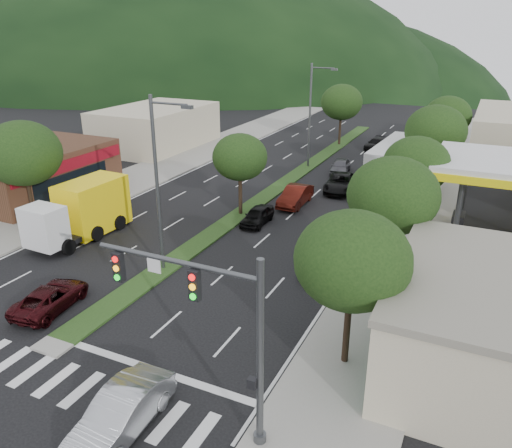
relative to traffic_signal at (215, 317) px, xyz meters
The scene contains 30 objects.
ground 10.27m from the traffic_signal, behind, with size 160.00×160.00×0.00m, color black.
sidewalk_right 27.15m from the traffic_signal, 82.55° to the left, with size 5.00×90.00×0.15m, color gray.
sidewalk_left 34.79m from the traffic_signal, 129.70° to the left, with size 6.00×90.00×0.15m, color gray.
median 31.23m from the traffic_signal, 107.00° to the left, with size 1.60×56.00×0.12m, color #1B3513.
crosswalk 10.16m from the traffic_signal, behind, with size 19.00×2.20×0.01m, color silver.
traffic_signal is the anchor object (origin of this frame).
storefront_right 12.01m from the traffic_signal, 40.04° to the left, with size 9.00×10.00×4.00m, color beige.
shop_left 32.19m from the traffic_signal, 148.97° to the left, with size 10.15×12.00×4.00m.
bldg_left_far 45.32m from the traffic_signal, 128.26° to the left, with size 9.00×14.00×4.60m, color beige.
hill_far 142.79m from the traffic_signal, 128.60° to the left, with size 176.00×132.00×82.00m, color black.
tree_r_a 6.29m from the traffic_signal, 61.80° to the left, with size 4.60×4.60×6.63m.
tree_r_b 13.87m from the traffic_signal, 77.63° to the left, with size 4.80×4.80×6.94m.
tree_r_c 21.74m from the traffic_signal, 82.15° to the left, with size 4.40×4.40×6.48m.
tree_r_d 31.68m from the traffic_signal, 84.62° to the left, with size 5.00×5.00×7.17m.
tree_r_e 41.65m from the traffic_signal, 85.91° to the left, with size 4.60×4.60×6.71m.
tree_med_near 21.53m from the traffic_signal, 114.80° to the left, with size 4.00×4.00×6.02m.
tree_med_far 46.43m from the traffic_signal, 101.22° to the left, with size 4.80×4.80×6.94m.
tree_l_a 24.43m from the traffic_signal, 151.81° to the left, with size 5.20×5.20×7.25m.
streetlight_near 13.03m from the traffic_signal, 132.77° to the left, with size 2.60×0.25×10.00m.
streetlight_mid 35.66m from the traffic_signal, 104.33° to the left, with size 2.60×0.25×10.00m.
sedan_silver 5.14m from the traffic_signal, 154.39° to the right, with size 1.64×4.69×1.55m, color #A5A7AC.
suv_maroon 12.78m from the traffic_signal, 163.03° to the left, with size 2.02×4.39×1.22m, color black.
car_queue_a 20.08m from the traffic_signal, 111.13° to the left, with size 1.48×3.69×1.26m, color black.
car_queue_b 13.96m from the traffic_signal, 92.46° to the left, with size 1.72×4.23×1.23m, color #55565B.
car_queue_c 24.44m from the traffic_signal, 104.62° to the left, with size 1.60×4.58×1.51m, color #4C130C.
car_queue_d 28.87m from the traffic_signal, 97.70° to the left, with size 2.42×5.25×1.46m, color black.
car_queue_e 34.46m from the traffic_signal, 99.17° to the left, with size 1.62×4.03×1.37m, color #4C4B50.
car_queue_f 45.65m from the traffic_signal, 95.78° to the left, with size 1.73×4.25×1.23m, color black.
box_truck 20.51m from the traffic_signal, 145.38° to the left, with size 3.08×7.44×3.63m.
motorhome 31.79m from the traffic_signal, 90.05° to the left, with size 3.66×10.24×3.87m.
Camera 1 is at (16.02, -13.33, 13.29)m, focal length 35.00 mm.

